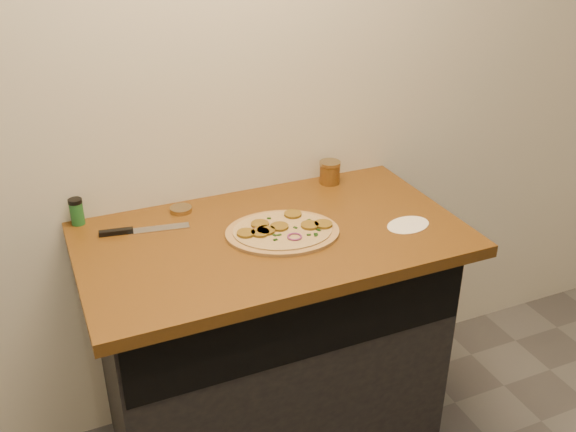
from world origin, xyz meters
name	(u,v)px	position (x,y,z in m)	size (l,w,h in m)	color
cabinet	(270,345)	(0.00, 1.45, 0.43)	(1.10, 0.60, 0.86)	black
countertop	(272,238)	(0.00, 1.42, 0.88)	(1.20, 0.70, 0.04)	brown
pizza	(282,231)	(0.03, 1.40, 0.91)	(0.43, 0.43, 0.02)	tan
chefs_knife	(136,230)	(-0.39, 1.59, 0.91)	(0.28, 0.07, 0.02)	#B7BAC1
mason_jar_lid	(181,209)	(-0.22, 1.67, 0.91)	(0.07, 0.07, 0.02)	#9F885C
salsa_jar	(330,172)	(0.34, 1.69, 0.94)	(0.08, 0.08, 0.08)	#9B150F
spice_shaker	(77,212)	(-0.55, 1.72, 0.94)	(0.04, 0.04, 0.09)	#1E5F28
flour_spill	(408,225)	(0.42, 1.29, 0.90)	(0.15, 0.15, 0.00)	white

